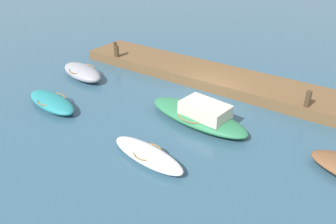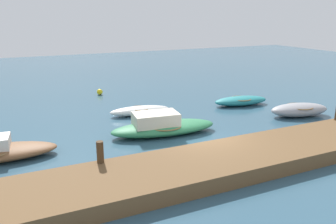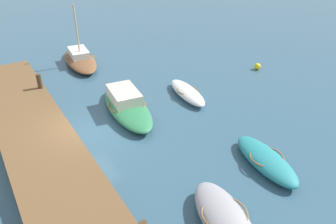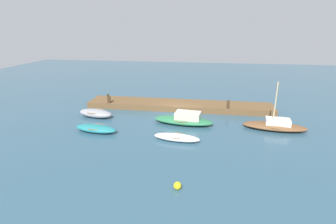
% 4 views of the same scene
% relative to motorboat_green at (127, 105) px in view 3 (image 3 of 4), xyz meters
% --- Properties ---
extents(ground_plane, '(84.00, 84.00, 0.00)m').
position_rel_motorboat_green_xyz_m(ground_plane, '(1.07, -2.74, -0.46)').
color(ground_plane, '#33566B').
extents(dock_platform, '(20.74, 3.32, 0.64)m').
position_rel_motorboat_green_xyz_m(dock_platform, '(1.07, -5.03, -0.14)').
color(dock_platform, brown).
rests_on(dock_platform, ground_plane).
extents(motorboat_green, '(5.91, 2.66, 1.22)m').
position_rel_motorboat_green_xyz_m(motorboat_green, '(0.00, 0.00, 0.00)').
color(motorboat_green, '#2D7A4C').
rests_on(motorboat_green, ground_plane).
extents(rowboat_white, '(3.94, 1.62, 0.56)m').
position_rel_motorboat_green_xyz_m(rowboat_white, '(0.23, 3.93, -0.17)').
color(rowboat_white, white).
rests_on(rowboat_white, ground_plane).
extents(sailboat_brown, '(5.74, 2.59, 4.39)m').
position_rel_motorboat_green_xyz_m(sailboat_brown, '(-8.24, 0.13, -0.06)').
color(sailboat_brown, brown).
rests_on(sailboat_brown, ground_plane).
extents(rowboat_grey, '(4.03, 2.39, 0.82)m').
position_rel_motorboat_green_xyz_m(rowboat_grey, '(9.19, -0.59, -0.05)').
color(rowboat_grey, '#939399').
rests_on(rowboat_grey, ground_plane).
extents(rowboat_teal, '(4.07, 1.98, 0.63)m').
position_rel_motorboat_green_xyz_m(rowboat_teal, '(7.51, 3.17, -0.14)').
color(rowboat_teal, teal).
rests_on(rowboat_teal, ground_plane).
extents(mooring_post_west, '(0.28, 0.28, 0.87)m').
position_rel_motorboat_green_xyz_m(mooring_post_west, '(-4.27, -3.62, 0.62)').
color(mooring_post_west, '#47331E').
rests_on(mooring_post_west, dock_platform).
extents(marker_buoy, '(0.46, 0.46, 0.46)m').
position_rel_motorboat_green_xyz_m(marker_buoy, '(-0.65, 10.57, -0.24)').
color(marker_buoy, yellow).
rests_on(marker_buoy, ground_plane).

